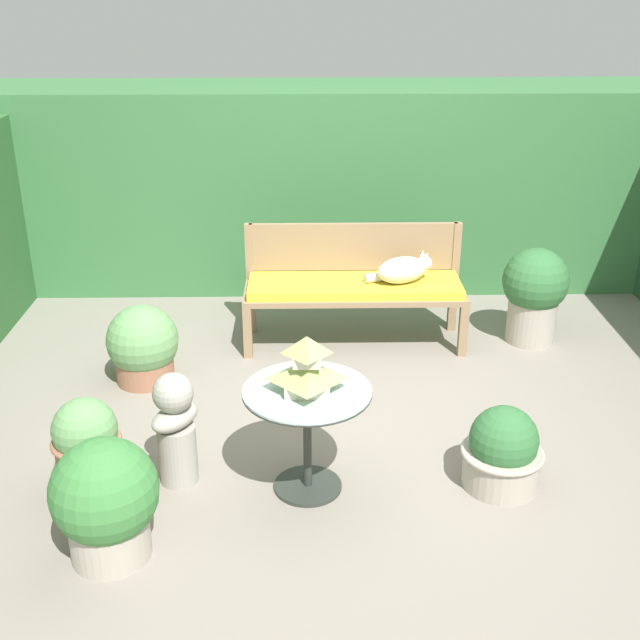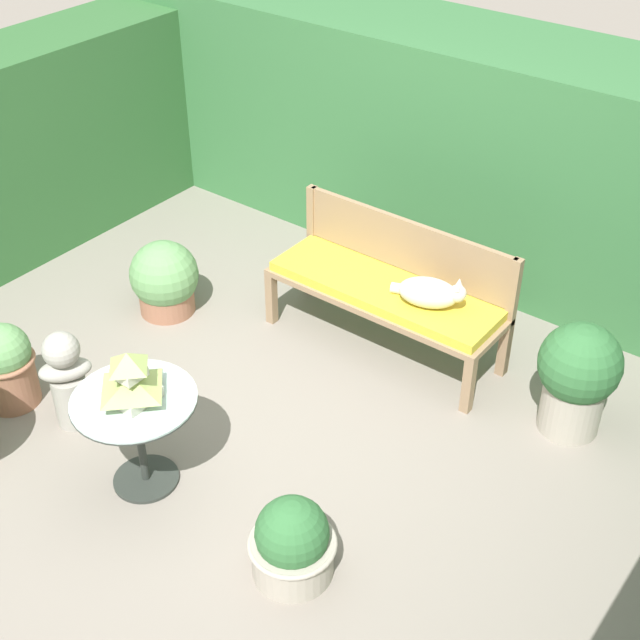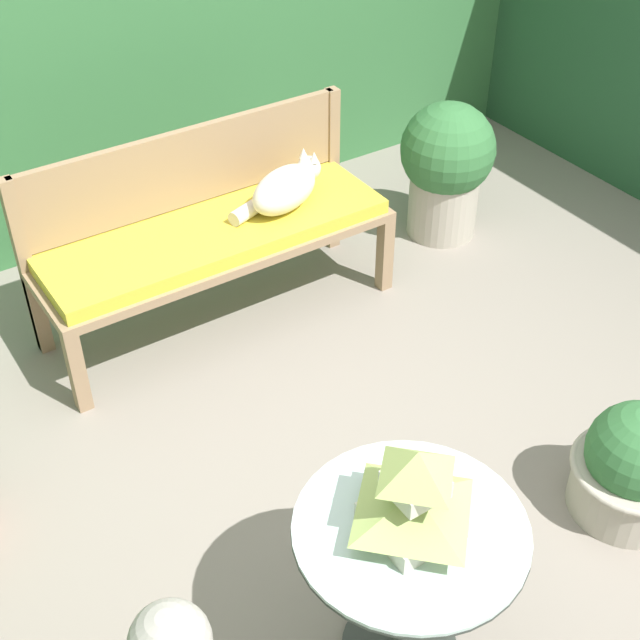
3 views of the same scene
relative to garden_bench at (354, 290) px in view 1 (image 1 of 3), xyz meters
name	(u,v)px [view 1 (image 1 of 3)]	position (x,y,z in m)	size (l,w,h in m)	color
ground	(350,422)	(-0.09, -1.13, -0.41)	(30.00, 30.00, 0.00)	gray
foliage_hedge_back	(335,185)	(-0.09, 1.42, 0.41)	(6.40, 1.02, 1.64)	#38703D
garden_bench	(354,290)	(0.00, 0.00, 0.00)	(1.57, 0.50, 0.48)	#937556
bench_backrest	(353,253)	(0.00, 0.23, 0.20)	(1.57, 0.06, 0.84)	#937556
cat	(403,270)	(0.34, -0.03, 0.16)	(0.49, 0.30, 0.21)	silver
patio_table	(307,412)	(-0.34, -1.79, 0.05)	(0.65, 0.65, 0.59)	#2D332D
pagoda_birdhouse	(307,367)	(-0.34, -1.79, 0.30)	(0.30, 0.30, 0.29)	beige
garden_bust	(176,426)	(-1.03, -1.70, -0.08)	(0.31, 0.34, 0.63)	#A39E93
potted_plant_bench_left	(534,292)	(1.30, 0.01, -0.03)	(0.47, 0.47, 0.71)	#ADA393
potted_plant_path_edge	(106,501)	(-1.26, -2.30, -0.11)	(0.49, 0.49, 0.60)	#ADA393
potted_plant_patio_mid	(143,346)	(-1.41, -0.56, -0.16)	(0.47, 0.47, 0.53)	#9E664C
potted_plant_table_far	(87,447)	(-1.47, -1.81, -0.13)	(0.36, 0.36, 0.55)	#9E664C
potted_plant_bench_right	(503,451)	(0.68, -1.78, -0.21)	(0.44, 0.44, 0.45)	#ADA393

